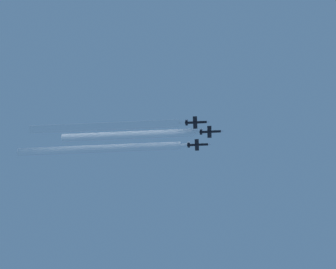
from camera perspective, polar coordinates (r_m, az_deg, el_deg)
jet_lead at (r=291.25m, az=4.06°, el=0.27°), size 8.35×12.16×2.92m
jet_left_wingman at (r=296.54m, az=2.88°, el=-0.96°), size 8.35×12.16×2.92m
jet_right_wingman at (r=285.61m, az=2.72°, el=1.14°), size 8.35×12.16×2.92m
smoke_trail_lead at (r=292.81m, az=-3.53°, el=-0.05°), size 3.76×66.33×3.76m
smoke_trail_left_wingman at (r=300.11m, az=-6.21°, el=-1.33°), size 3.76×83.82×3.76m
smoke_trail_right_wingman at (r=288.62m, az=-5.74°, el=0.78°), size 3.76×73.94×3.76m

